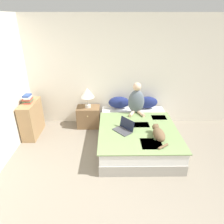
# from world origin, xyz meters

# --- Properties ---
(wall_back) EXTENTS (5.50, 0.05, 2.55)m
(wall_back) POSITION_xyz_m (0.00, 3.11, 1.27)
(wall_back) COLOR silver
(wall_back) RESTS_ON ground_plane
(bed) EXTENTS (1.55, 1.97, 0.46)m
(bed) POSITION_xyz_m (0.24, 2.05, 0.23)
(bed) COLOR #9E998E
(bed) RESTS_ON ground_plane
(pillow_near) EXTENTS (0.50, 0.21, 0.29)m
(pillow_near) POSITION_xyz_m (-0.10, 2.91, 0.60)
(pillow_near) COLOR navy
(pillow_near) RESTS_ON bed
(pillow_far) EXTENTS (0.50, 0.21, 0.29)m
(pillow_far) POSITION_xyz_m (0.58, 2.91, 0.60)
(pillow_far) COLOR navy
(pillow_far) RESTS_ON bed
(person_sitting) EXTENTS (0.37, 0.36, 0.71)m
(person_sitting) POSITION_xyz_m (0.28, 2.65, 0.76)
(person_sitting) COLOR slate
(person_sitting) RESTS_ON bed
(cat_tabby) EXTENTS (0.23, 0.62, 0.20)m
(cat_tabby) POSITION_xyz_m (0.56, 1.56, 0.56)
(cat_tabby) COLOR brown
(cat_tabby) RESTS_ON bed
(laptop_open) EXTENTS (0.43, 0.44, 0.22)m
(laptop_open) POSITION_xyz_m (-0.05, 1.84, 0.51)
(laptop_open) COLOR #424247
(laptop_open) RESTS_ON bed
(nightstand) EXTENTS (0.54, 0.41, 0.51)m
(nightstand) POSITION_xyz_m (-0.84, 2.85, 0.25)
(nightstand) COLOR brown
(nightstand) RESTS_ON ground_plane
(table_lamp) EXTENTS (0.32, 0.32, 0.48)m
(table_lamp) POSITION_xyz_m (-0.84, 2.85, 0.86)
(table_lamp) COLOR beige
(table_lamp) RESTS_ON nightstand
(bookshelf) EXTENTS (0.29, 0.75, 0.79)m
(bookshelf) POSITION_xyz_m (-2.08, 2.48, 0.40)
(bookshelf) COLOR #99754C
(bookshelf) RESTS_ON ground_plane
(book_stack_top) EXTENTS (0.18, 0.24, 0.18)m
(book_stack_top) POSITION_xyz_m (-2.08, 2.48, 0.88)
(book_stack_top) COLOR #B24238
(book_stack_top) RESTS_ON bookshelf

